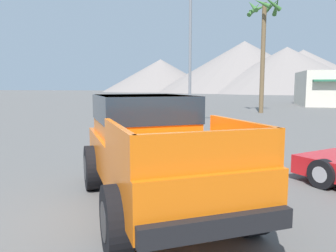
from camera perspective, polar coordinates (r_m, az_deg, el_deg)
name	(u,v)px	position (r m, az deg, el deg)	size (l,w,h in m)	color
ground_plane	(136,204)	(6.38, -5.58, -13.35)	(320.00, 320.00, 0.00)	#5B5956
orange_pickup_truck	(151,143)	(6.20, -2.94, -2.96)	(4.19, 5.27, 2.03)	orange
parked_car_silver	(180,105)	(29.23, 2.16, 3.72)	(2.31, 4.56, 1.12)	#B7BABF
parked_car_blue	(132,101)	(37.16, -6.37, 4.43)	(4.65, 4.13, 1.21)	#334C9E
street_lamp_post	(190,27)	(16.92, 3.91, 16.88)	(0.90, 0.24, 8.68)	slate
palm_tree_short	(263,28)	(28.81, 16.26, 16.03)	(2.75, 2.75, 9.32)	brown
distant_mountain_range	(288,70)	(130.24, 20.17, 9.10)	(150.49, 84.24, 18.99)	gray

